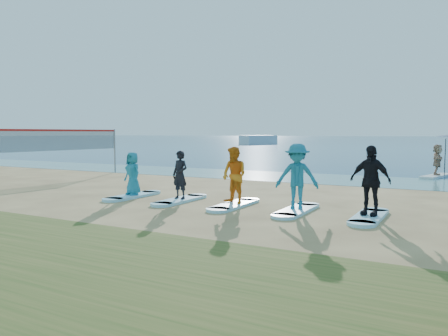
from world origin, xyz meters
The scene contains 17 objects.
ground centered at (0.00, 0.00, 0.00)m, with size 600.00×600.00×0.00m, color tan.
shallow_water centered at (0.00, 10.50, 0.01)m, with size 600.00×600.00×0.00m, color teal.
ocean centered at (0.00, 160.00, 0.01)m, with size 600.00×600.00×0.00m, color navy.
volleyball_net centered at (-10.33, 3.76, 1.90)m, with size 0.58×9.08×2.50m.
paddleboard centered at (6.54, 14.10, 0.06)m, with size 0.70×3.00×0.12m, color silver.
paddleboarder centered at (6.54, 14.10, 0.91)m, with size 1.47×0.47×1.58m, color tan.
boat_offshore_a centered at (-28.06, 68.94, 0.00)m, with size 2.64×9.03×1.81m, color silver.
surfboard_0 centered at (-2.64, 1.06, 0.04)m, with size 0.70×2.20×0.09m, color #A1E4FA.
student_0 centered at (-2.64, 1.06, 0.85)m, with size 0.74×0.48×1.52m, color teal.
surfboard_1 centered at (-0.60, 1.06, 0.04)m, with size 0.70×2.20×0.09m, color #A1E4FA.
student_1 centered at (-0.60, 1.06, 0.90)m, with size 0.59×0.39×1.61m, color black.
surfboard_2 centered at (1.44, 1.06, 0.04)m, with size 0.70×2.20×0.09m, color #A1E4FA.
student_2 centered at (1.44, 1.06, 0.98)m, with size 0.86×0.67×1.77m, color orange.
surfboard_3 centered at (3.47, 1.06, 0.04)m, with size 0.70×2.20×0.09m, color #A1E4FA.
student_3 centered at (3.47, 1.06, 1.04)m, with size 1.23×0.70×1.90m, color teal.
surfboard_4 centered at (5.51, 1.06, 0.04)m, with size 0.70×2.20×0.09m, color #A1E4FA.
student_4 centered at (5.51, 1.06, 1.03)m, with size 1.10×0.46×1.87m, color black.
Camera 1 is at (7.61, -10.95, 2.29)m, focal length 35.00 mm.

